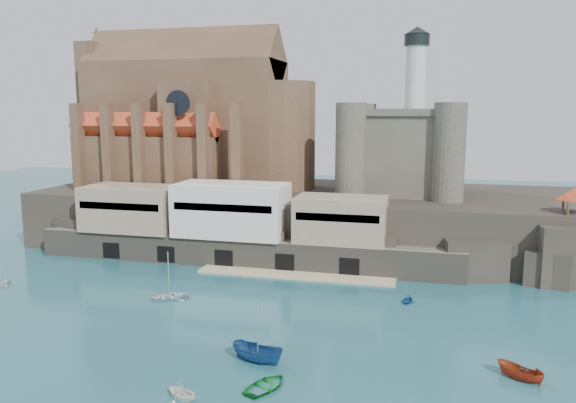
% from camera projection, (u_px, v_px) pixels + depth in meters
% --- Properties ---
extents(ground, '(300.00, 300.00, 0.00)m').
position_uv_depth(ground, '(244.00, 317.00, 67.99)').
color(ground, '#1B4F59').
rests_on(ground, ground).
extents(promontory, '(100.00, 36.00, 10.00)m').
position_uv_depth(promontory, '(311.00, 217.00, 104.90)').
color(promontory, black).
rests_on(promontory, ground).
extents(quay, '(70.00, 12.00, 13.05)m').
position_uv_depth(quay, '(230.00, 226.00, 91.56)').
color(quay, '#665F52').
rests_on(quay, ground).
extents(church, '(47.00, 25.93, 30.51)m').
position_uv_depth(church, '(195.00, 124.00, 110.33)').
color(church, '#4D3524').
rests_on(church, promontory).
extents(castle_keep, '(21.20, 21.20, 29.30)m').
position_uv_depth(castle_keep, '(402.00, 147.00, 100.41)').
color(castle_keep, '#4A453A').
rests_on(castle_keep, promontory).
extents(rock_outcrop, '(14.50, 10.50, 8.70)m').
position_uv_depth(rock_outcrop, '(574.00, 254.00, 81.83)').
color(rock_outcrop, black).
rests_on(rock_outcrop, ground).
extents(boat_1, '(2.74, 3.41, 3.43)m').
position_uv_depth(boat_1, '(182.00, 398.00, 48.85)').
color(boat_1, white).
rests_on(boat_1, ground).
extents(boat_2, '(2.75, 2.71, 5.83)m').
position_uv_depth(boat_2, '(258.00, 362.00, 55.89)').
color(boat_2, navy).
rests_on(boat_2, ground).
extents(boat_3, '(3.67, 2.37, 4.98)m').
position_uv_depth(boat_3, '(266.00, 387.00, 50.70)').
color(boat_3, '#127C28').
rests_on(boat_3, ground).
extents(boat_4, '(2.87, 2.19, 2.94)m').
position_uv_depth(boat_4, '(2.00, 286.00, 80.12)').
color(boat_4, silver).
rests_on(boat_4, ground).
extents(boat_5, '(2.30, 2.28, 4.40)m').
position_uv_depth(boat_5, '(519.00, 379.00, 52.27)').
color(boat_5, maroon).
rests_on(boat_5, ground).
extents(boat_6, '(2.92, 3.59, 5.08)m').
position_uv_depth(boat_6, '(169.00, 298.00, 74.64)').
color(boat_6, silver).
rests_on(boat_6, ground).
extents(boat_7, '(2.56, 1.96, 2.63)m').
position_uv_depth(boat_7, '(408.00, 302.00, 73.15)').
color(boat_7, navy).
rests_on(boat_7, ground).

